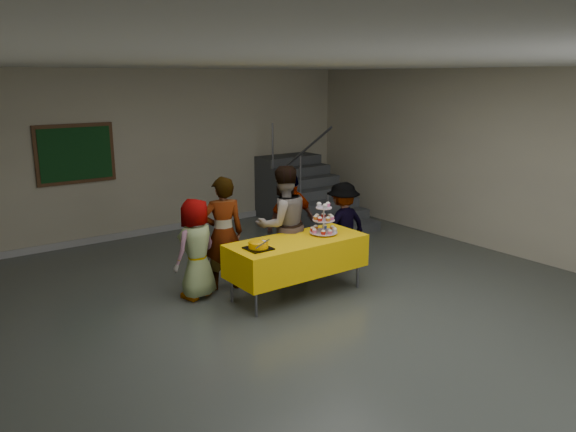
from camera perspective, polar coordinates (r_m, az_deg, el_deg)
name	(u,v)px	position (r m, az deg, el deg)	size (l,w,h in m)	color
room_shell	(341,144)	(6.34, 5.41, 7.34)	(10.00, 10.04, 3.02)	#4C514C
bake_table	(297,255)	(7.46, 0.91, -3.98)	(1.88, 0.78, 0.77)	#595960
cupcake_stand	(324,222)	(7.62, 3.64, -0.65)	(0.38, 0.38, 0.44)	silver
bear_cake	(258,245)	(6.99, -3.02, -2.91)	(0.32, 0.36, 0.12)	black
schoolchild_a	(196,249)	(7.45, -9.31, -3.30)	(0.65, 0.43, 1.34)	slate
schoolchild_b	(223,233)	(7.67, -6.62, -1.77)	(0.57, 0.38, 1.57)	slate
schoolchild_c	(283,224)	(7.89, -0.54, -0.86)	(0.81, 0.63, 1.67)	slate
schoolchild_d	(291,224)	(8.18, 0.28, -0.77)	(0.91, 0.38, 1.55)	slate
schoolchild_e	(343,225)	(8.57, 5.57, -0.94)	(0.85, 0.49, 1.32)	slate
staircase	(305,196)	(11.43, 1.71, 2.01)	(1.30, 2.40, 2.04)	#424447
noticeboard	(75,154)	(10.09, -20.78, 5.92)	(1.30, 0.05, 1.00)	#472B16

